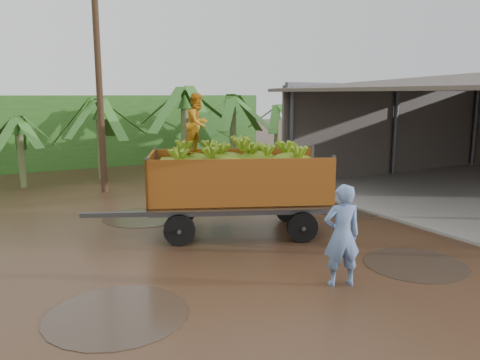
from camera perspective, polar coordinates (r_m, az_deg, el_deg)
ground at (r=11.39m, az=0.96°, el=-8.31°), size 100.00×100.00×0.00m
hedge_north at (r=25.62m, az=-21.55°, el=5.54°), size 22.00×3.00×3.60m
banana_trailer at (r=12.33m, az=-0.33°, el=-0.13°), size 6.34×3.92×3.69m
man_blue at (r=9.20m, az=12.31°, el=-6.61°), size 0.85×0.69×2.00m
utility_pole at (r=18.19m, az=-16.80°, el=11.13°), size 1.20×0.24×7.93m
banana_plants at (r=16.56m, az=-24.24°, el=3.15°), size 23.57×20.51×4.08m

